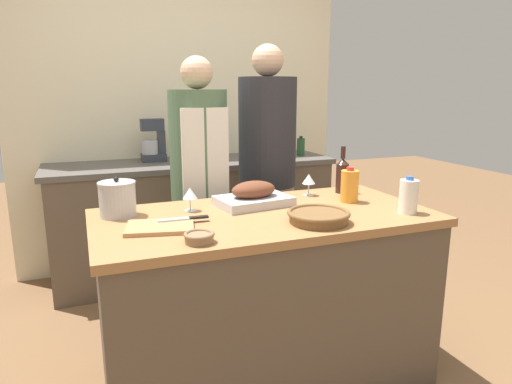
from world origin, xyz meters
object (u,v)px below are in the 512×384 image
object	(u,v)px
wicker_basket	(319,216)
cutting_board	(160,227)
condiment_bottle_tall	(207,150)
person_cook_guest	(267,167)
stand_mixer	(153,144)
condiment_bottle_short	(301,147)
milk_jug	(409,196)
juice_jug	(350,186)
stock_pot	(117,199)
wine_bottle_green	(342,175)
wine_glass_left	(309,180)
roasting_pan	(254,196)
person_cook_aproned	(200,180)
mixing_bowl	(199,237)
wine_glass_right	(190,194)
knife_chef	(185,218)

from	to	relation	value
wicker_basket	cutting_board	bearing A→B (deg)	166.80
condiment_bottle_tall	person_cook_guest	size ratio (longest dim) A/B	0.12
stand_mixer	cutting_board	bearing A→B (deg)	-98.07
cutting_board	condiment_bottle_short	world-z (taller)	condiment_bottle_short
milk_jug	juice_jug	bearing A→B (deg)	115.62
stock_pot	wine_bottle_green	xyz separation A→B (m)	(1.23, 0.04, 0.02)
juice_jug	stand_mixer	world-z (taller)	stand_mixer
wine_glass_left	milk_jug	bearing A→B (deg)	-61.11
roasting_pan	condiment_bottle_short	size ratio (longest dim) A/B	2.44
wine_bottle_green	wine_glass_left	distance (m)	0.21
wine_glass_left	person_cook_guest	world-z (taller)	person_cook_guest
person_cook_aproned	roasting_pan	bearing A→B (deg)	-74.91
wicker_basket	mixing_bowl	size ratio (longest dim) A/B	2.33
wine_glass_right	person_cook_aproned	world-z (taller)	person_cook_aproned
milk_jug	knife_chef	size ratio (longest dim) A/B	0.79
condiment_bottle_short	person_cook_aproned	size ratio (longest dim) A/B	0.10
cutting_board	wine_glass_right	bearing A→B (deg)	51.92
wine_glass_right	person_cook_aproned	size ratio (longest dim) A/B	0.07
person_cook_aproned	mixing_bowl	bearing A→B (deg)	-103.60
juice_jug	wine_bottle_green	bearing A→B (deg)	68.78
milk_jug	condiment_bottle_short	bearing A→B (deg)	81.07
juice_jug	wine_glass_left	world-z (taller)	juice_jug
roasting_pan	wine_bottle_green	bearing A→B (deg)	8.45
wicker_basket	wine_bottle_green	xyz separation A→B (m)	(0.41, 0.47, 0.08)
milk_jug	condiment_bottle_tall	size ratio (longest dim) A/B	0.90
cutting_board	wine_glass_right	world-z (taller)	wine_glass_right
condiment_bottle_tall	wine_glass_left	bearing A→B (deg)	-75.58
wine_bottle_green	wine_glass_right	distance (m)	0.90
wicker_basket	wine_bottle_green	distance (m)	0.63
wine_bottle_green	condiment_bottle_tall	xyz separation A→B (m)	(-0.49, 1.10, 0.02)
mixing_bowl	condiment_bottle_tall	xyz separation A→B (m)	(0.48, 1.65, 0.11)
roasting_pan	person_cook_aproned	bearing A→B (deg)	104.23
cutting_board	condiment_bottle_tall	xyz separation A→B (m)	(0.59, 1.42, 0.12)
stock_pot	wine_bottle_green	world-z (taller)	wine_bottle_green
condiment_bottle_short	juice_jug	bearing A→B (deg)	-106.35
knife_chef	mixing_bowl	bearing A→B (deg)	-91.30
stock_pot	juice_jug	xyz separation A→B (m)	(1.15, -0.15, 0.00)
cutting_board	stand_mixer	size ratio (longest dim) A/B	0.99
roasting_pan	milk_jug	bearing A→B (deg)	-32.57
juice_jug	condiment_bottle_short	bearing A→B (deg)	73.65
stock_pot	mixing_bowl	xyz separation A→B (m)	(0.26, -0.50, -0.06)
wine_glass_left	person_cook_guest	size ratio (longest dim) A/B	0.07
stock_pot	knife_chef	xyz separation A→B (m)	(0.26, -0.22, -0.06)
juice_jug	person_cook_aproned	distance (m)	0.92
mixing_bowl	juice_jug	bearing A→B (deg)	21.39
roasting_pan	wicker_basket	size ratio (longest dim) A/B	1.39
stand_mixer	person_cook_guest	distance (m)	0.99
milk_jug	wine_glass_right	world-z (taller)	milk_jug
stand_mixer	condiment_bottle_short	xyz separation A→B (m)	(1.18, -0.14, -0.06)
condiment_bottle_short	person_cook_guest	xyz separation A→B (m)	(-0.57, -0.64, -0.03)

